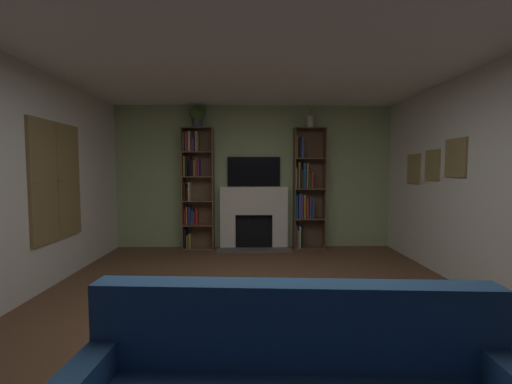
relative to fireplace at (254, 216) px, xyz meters
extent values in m
plane|color=brown|center=(0.00, -3.08, -0.59)|extent=(7.63, 7.63, 0.00)
cube|color=#A2BA82|center=(0.00, 0.13, 0.71)|extent=(5.15, 0.06, 2.59)
cube|color=olive|center=(2.50, -1.90, 1.00)|extent=(0.03, 0.41, 0.48)
cube|color=#4F715B|center=(2.49, -1.90, 1.00)|extent=(0.01, 0.35, 0.42)
cube|color=olive|center=(2.50, -1.38, 0.91)|extent=(0.03, 0.34, 0.43)
cube|color=teal|center=(2.49, -1.38, 0.91)|extent=(0.01, 0.28, 0.37)
cube|color=olive|center=(2.50, -0.85, 0.86)|extent=(0.03, 0.37, 0.46)
cube|color=#3F5952|center=(2.49, -0.85, 0.86)|extent=(0.01, 0.31, 0.40)
cube|color=olive|center=(-2.49, -1.82, 0.70)|extent=(0.04, 1.05, 1.46)
cube|color=silver|center=(-2.48, -1.82, 0.70)|extent=(0.01, 0.95, 1.36)
cube|color=olive|center=(-2.47, -1.82, 0.70)|extent=(0.01, 0.02, 1.36)
cube|color=olive|center=(-2.47, -1.82, 0.70)|extent=(0.01, 0.95, 0.02)
cube|color=white|center=(0.00, -3.08, 2.04)|extent=(5.15, 6.48, 0.06)
cube|color=white|center=(-0.47, 0.00, -0.28)|extent=(0.27, 0.19, 0.62)
cube|color=white|center=(0.47, 0.00, -0.28)|extent=(0.27, 0.19, 0.62)
cube|color=white|center=(0.00, 0.00, 0.29)|extent=(1.22, 0.19, 0.51)
cube|color=black|center=(0.00, 0.06, -0.28)|extent=(0.67, 0.08, 0.62)
cube|color=#59554F|center=(0.00, -0.24, -0.57)|extent=(1.32, 0.30, 0.03)
cube|color=black|center=(0.00, 0.07, 0.81)|extent=(0.96, 0.06, 0.53)
cube|color=brown|center=(-1.28, -0.03, 0.50)|extent=(0.02, 0.27, 2.18)
cube|color=brown|center=(-0.73, -0.03, 0.50)|extent=(0.02, 0.27, 2.18)
cube|color=brown|center=(-1.00, 0.09, 0.50)|extent=(0.56, 0.02, 2.18)
cube|color=brown|center=(-1.00, -0.03, -0.58)|extent=(0.53, 0.27, 0.02)
cube|color=black|center=(-1.24, -0.02, -0.39)|extent=(0.03, 0.21, 0.36)
cube|color=olive|center=(-1.20, -0.02, -0.45)|extent=(0.02, 0.22, 0.23)
cube|color=olive|center=(-1.16, -0.01, -0.44)|extent=(0.04, 0.18, 0.26)
cube|color=brown|center=(-1.00, -0.03, -0.15)|extent=(0.53, 0.27, 0.02)
cube|color=#A41F31|center=(-1.25, 0.00, -0.01)|extent=(0.02, 0.18, 0.27)
cube|color=#A67C34|center=(-1.21, 0.00, 0.02)|extent=(0.02, 0.17, 0.32)
cube|color=#30449A|center=(-1.16, 0.01, 0.02)|extent=(0.03, 0.16, 0.31)
cube|color=navy|center=(-1.11, -0.01, -0.01)|extent=(0.04, 0.19, 0.27)
cube|color=#A52E29|center=(-1.07, -0.01, -0.02)|extent=(0.02, 0.19, 0.24)
cube|color=#AC2D2A|center=(-1.03, -0.01, 0.00)|extent=(0.04, 0.19, 0.29)
cube|color=brown|center=(-1.00, -0.03, 0.29)|extent=(0.53, 0.27, 0.02)
cube|color=black|center=(-1.24, -0.01, 0.44)|extent=(0.03, 0.19, 0.29)
cube|color=#A31F1E|center=(-1.19, 0.01, 0.41)|extent=(0.03, 0.16, 0.23)
cube|color=beige|center=(-1.16, -0.02, 0.46)|extent=(0.02, 0.20, 0.33)
cube|color=brown|center=(-1.00, -0.03, 0.72)|extent=(0.53, 0.27, 0.02)
cube|color=olive|center=(-1.24, -0.01, 0.91)|extent=(0.03, 0.18, 0.36)
cube|color=black|center=(-1.20, -0.01, 0.86)|extent=(0.02, 0.18, 0.25)
cube|color=black|center=(-1.15, 0.00, 0.91)|extent=(0.04, 0.16, 0.35)
cube|color=black|center=(-1.10, 0.00, 0.88)|extent=(0.03, 0.17, 0.31)
cube|color=olive|center=(-1.06, 0.00, 0.87)|extent=(0.03, 0.17, 0.28)
cube|color=#B92A33|center=(-1.02, -0.02, 0.89)|extent=(0.03, 0.22, 0.33)
cube|color=#552F6D|center=(-0.98, -0.02, 0.88)|extent=(0.03, 0.22, 0.31)
cube|color=brown|center=(-1.00, -0.03, 1.16)|extent=(0.53, 0.27, 0.02)
cube|color=#3C7646|center=(-1.24, -0.02, 1.33)|extent=(0.02, 0.21, 0.33)
cube|color=#B0302D|center=(-1.20, -0.02, 1.33)|extent=(0.04, 0.20, 0.33)
cube|color=beige|center=(-1.15, -0.01, 1.35)|extent=(0.03, 0.20, 0.36)
cube|color=#B13628|center=(-1.10, 0.01, 1.28)|extent=(0.03, 0.15, 0.23)
cube|color=#563764|center=(-1.07, -0.01, 1.28)|extent=(0.02, 0.19, 0.24)
cube|color=beige|center=(-1.03, 0.00, 1.35)|extent=(0.03, 0.16, 0.36)
cube|color=olive|center=(-1.00, 0.00, 1.33)|extent=(0.03, 0.17, 0.33)
cube|color=brown|center=(-1.00, -0.03, 1.58)|extent=(0.53, 0.27, 0.02)
cube|color=brown|center=(0.73, -0.04, 0.50)|extent=(0.02, 0.28, 2.18)
cube|color=brown|center=(1.28, -0.04, 0.50)|extent=(0.02, 0.28, 2.18)
cube|color=brown|center=(1.00, 0.09, 0.50)|extent=(0.56, 0.02, 2.18)
cube|color=brown|center=(1.00, -0.04, -0.58)|extent=(0.53, 0.28, 0.02)
cube|color=#543C7C|center=(0.76, -0.03, -0.36)|extent=(0.02, 0.23, 0.41)
cube|color=olive|center=(0.80, -0.03, -0.41)|extent=(0.03, 0.23, 0.31)
cube|color=beige|center=(0.84, -0.02, -0.37)|extent=(0.03, 0.20, 0.39)
cube|color=black|center=(0.88, -0.02, -0.39)|extent=(0.03, 0.21, 0.36)
cube|color=brown|center=(1.00, -0.04, -0.04)|extent=(0.53, 0.28, 0.02)
cube|color=navy|center=(0.77, -0.03, 0.18)|extent=(0.03, 0.23, 0.43)
cube|color=#2A4E8C|center=(0.82, -0.03, 0.19)|extent=(0.04, 0.23, 0.45)
cube|color=#633665|center=(0.86, -0.03, 0.18)|extent=(0.03, 0.22, 0.43)
cube|color=olive|center=(0.91, -0.01, 0.18)|extent=(0.04, 0.20, 0.43)
cube|color=red|center=(0.97, -0.01, 0.15)|extent=(0.04, 0.19, 0.37)
cube|color=#34438C|center=(1.02, -0.01, 0.15)|extent=(0.03, 0.18, 0.37)
cube|color=navy|center=(1.07, -0.01, 0.13)|extent=(0.03, 0.20, 0.32)
cube|color=brown|center=(1.00, -0.04, 0.50)|extent=(0.53, 0.28, 0.02)
cube|color=beige|center=(0.77, 0.00, 0.70)|extent=(0.03, 0.16, 0.37)
cube|color=olive|center=(0.81, -0.01, 0.75)|extent=(0.03, 0.19, 0.47)
cube|color=black|center=(0.86, -0.02, 0.68)|extent=(0.04, 0.21, 0.34)
cube|color=navy|center=(0.91, -0.02, 0.74)|extent=(0.04, 0.20, 0.46)
cube|color=olive|center=(0.96, -0.02, 0.73)|extent=(0.03, 0.20, 0.44)
cube|color=#2F7344|center=(1.01, 0.00, 0.65)|extent=(0.03, 0.16, 0.28)
cube|color=#A4302E|center=(1.04, -0.02, 0.66)|extent=(0.03, 0.20, 0.29)
cube|color=brown|center=(1.00, -0.04, 1.05)|extent=(0.53, 0.28, 0.02)
cube|color=#8F5F32|center=(0.77, -0.02, 1.26)|extent=(0.03, 0.21, 0.41)
cube|color=black|center=(0.82, -0.01, 1.22)|extent=(0.04, 0.19, 0.33)
cube|color=navy|center=(0.86, -0.02, 1.24)|extent=(0.04, 0.21, 0.36)
cube|color=brown|center=(1.00, -0.04, 1.58)|extent=(0.53, 0.28, 0.02)
cylinder|color=#454C5B|center=(-1.00, -0.05, 1.66)|extent=(0.17, 0.17, 0.14)
sphere|color=#3F6B2C|center=(-1.00, -0.05, 1.84)|extent=(0.27, 0.27, 0.27)
cylinder|color=beige|center=(1.00, -0.05, 1.70)|extent=(0.13, 0.13, 0.21)
cylinder|color=#4C7F3F|center=(1.01, -0.08, 1.87)|extent=(0.01, 0.01, 0.14)
sphere|color=yellow|center=(1.01, -0.08, 1.94)|extent=(0.04, 0.04, 0.04)
cylinder|color=#4C7F3F|center=(1.01, -0.06, 1.88)|extent=(0.01, 0.01, 0.16)
sphere|color=yellow|center=(1.01, -0.06, 1.96)|extent=(0.04, 0.04, 0.04)
cube|color=#305D90|center=(0.13, -4.41, 0.07)|extent=(2.01, 0.28, 0.43)
camera|label=1|loc=(-0.09, -6.01, 0.84)|focal=23.30mm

